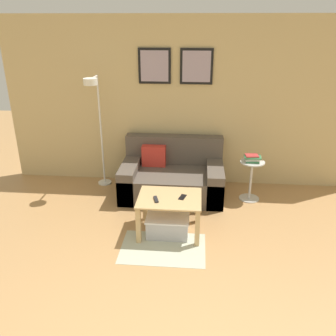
{
  "coord_description": "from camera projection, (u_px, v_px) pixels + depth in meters",
  "views": [
    {
      "loc": [
        0.2,
        -1.77,
        2.47
      ],
      "look_at": [
        -0.14,
        2.08,
        0.85
      ],
      "focal_mm": 38.0,
      "sensor_mm": 36.0,
      "label": 1
    }
  ],
  "objects": [
    {
      "name": "floor_lamp",
      "position": [
        96.0,
        112.0,
        5.15
      ],
      "size": [
        0.21,
        0.54,
        1.73
      ],
      "color": "white",
      "rests_on": "ground_plane"
    },
    {
      "name": "area_rug",
      "position": [
        163.0,
        248.0,
        4.15
      ],
      "size": [
        0.98,
        0.67,
        0.01
      ],
      "primitive_type": "cube",
      "color": "#B2B79E",
      "rests_on": "ground_plane"
    },
    {
      "name": "side_table",
      "position": [
        251.0,
        177.0,
        5.16
      ],
      "size": [
        0.35,
        0.35,
        0.6
      ],
      "color": "silver",
      "rests_on": "ground_plane"
    },
    {
      "name": "cell_phone",
      "position": [
        182.0,
        197.0,
        4.29
      ],
      "size": [
        0.1,
        0.15,
        0.01
      ],
      "primitive_type": "cube",
      "rotation": [
        0.0,
        0.0,
        -0.28
      ],
      "color": "black",
      "rests_on": "coffee_table"
    },
    {
      "name": "book_stack",
      "position": [
        252.0,
        158.0,
        5.05
      ],
      "size": [
        0.25,
        0.19,
        0.1
      ],
      "color": "#387F4C",
      "rests_on": "side_table"
    },
    {
      "name": "wall_back",
      "position": [
        186.0,
        103.0,
        5.42
      ],
      "size": [
        5.6,
        0.09,
        2.55
      ],
      "color": "tan",
      "rests_on": "ground_plane"
    },
    {
      "name": "storage_bin",
      "position": [
        168.0,
        224.0,
        4.41
      ],
      "size": [
        0.53,
        0.44,
        0.25
      ],
      "color": "#B2B2B7",
      "rests_on": "ground_plane"
    },
    {
      "name": "coffee_table",
      "position": [
        170.0,
        205.0,
        4.33
      ],
      "size": [
        0.77,
        0.6,
        0.48
      ],
      "color": "tan",
      "rests_on": "ground_plane"
    },
    {
      "name": "remote_control",
      "position": [
        156.0,
        199.0,
        4.23
      ],
      "size": [
        0.08,
        0.16,
        0.02
      ],
      "primitive_type": "cube",
      "rotation": [
        0.0,
        0.0,
        0.28
      ],
      "color": "#232328",
      "rests_on": "coffee_table"
    },
    {
      "name": "couch",
      "position": [
        172.0,
        177.0,
        5.38
      ],
      "size": [
        1.5,
        0.95,
        0.82
      ],
      "color": "brown",
      "rests_on": "ground_plane"
    }
  ]
}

